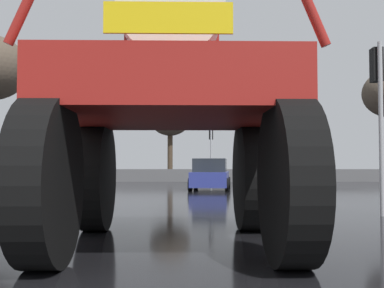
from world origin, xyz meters
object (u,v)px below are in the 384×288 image
object	(u,v)px
sedan_ahead	(211,175)
bare_tree_far_center	(171,119)
traffic_signal_far_left	(212,140)
traffic_signal_near_right	(379,89)
oversize_sprayer	(173,110)

from	to	relation	value
sedan_ahead	bare_tree_far_center	world-z (taller)	bare_tree_far_center
traffic_signal_far_left	bare_tree_far_center	bearing A→B (deg)	108.38
sedan_ahead	bare_tree_far_center	bearing A→B (deg)	16.91
bare_tree_far_center	traffic_signal_near_right	bearing A→B (deg)	-76.01
traffic_signal_near_right	traffic_signal_far_left	distance (m)	16.90
traffic_signal_near_right	bare_tree_far_center	bearing A→B (deg)	103.99
sedan_ahead	bare_tree_far_center	distance (m)	14.15
traffic_signal_near_right	traffic_signal_far_left	size ratio (longest dim) A/B	1.15
sedan_ahead	traffic_signal_near_right	distance (m)	12.49
traffic_signal_near_right	traffic_signal_far_left	bearing A→B (deg)	101.66
traffic_signal_near_right	sedan_ahead	bearing A→B (deg)	107.30
traffic_signal_near_right	oversize_sprayer	bearing A→B (deg)	-138.84
traffic_signal_far_left	bare_tree_far_center	world-z (taller)	bare_tree_far_center
sedan_ahead	traffic_signal_far_left	bearing A→B (deg)	3.18
traffic_signal_far_left	sedan_ahead	bearing A→B (deg)	-92.73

